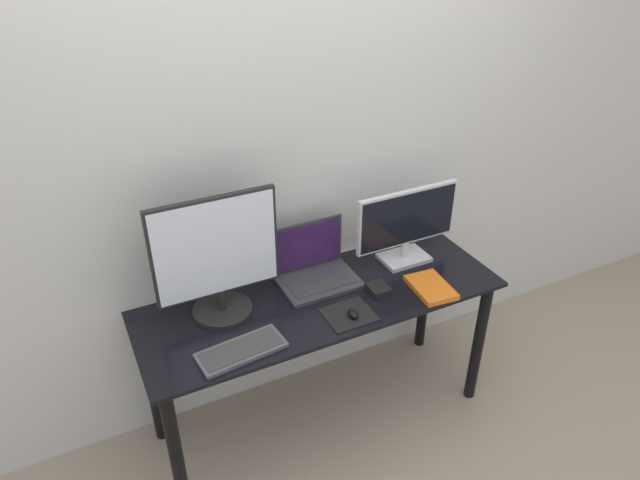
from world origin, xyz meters
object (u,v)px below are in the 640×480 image
at_px(keyboard, 241,350).
at_px(mouse, 353,314).
at_px(monitor_right, 407,224).
at_px(laptop, 314,267).
at_px(monitor_left, 217,258).
at_px(power_brick, 378,289).
at_px(book, 431,287).

relative_size(keyboard, mouse, 5.84).
bearing_deg(keyboard, mouse, -0.87).
height_order(monitor_right, laptop, monitor_right).
bearing_deg(monitor_left, mouse, -30.77).
bearing_deg(power_brick, monitor_right, 34.43).
bearing_deg(power_brick, book, -22.89).
xyz_separation_m(keyboard, mouse, (0.49, -0.01, 0.01)).
xyz_separation_m(monitor_right, laptop, (-0.46, 0.05, -0.13)).
xyz_separation_m(mouse, book, (0.41, 0.02, -0.01)).
height_order(monitor_left, keyboard, monitor_left).
bearing_deg(laptop, monitor_right, -6.11).
xyz_separation_m(laptop, book, (0.43, -0.31, -0.05)).
height_order(laptop, power_brick, laptop).
bearing_deg(book, power_brick, 157.11).
distance_m(keyboard, mouse, 0.49).
bearing_deg(laptop, monitor_left, -173.84).
bearing_deg(monitor_left, power_brick, -14.45).
xyz_separation_m(monitor_right, power_brick, (-0.25, -0.17, -0.18)).
height_order(laptop, keyboard, laptop).
distance_m(keyboard, power_brick, 0.68).
distance_m(monitor_left, laptop, 0.50).
height_order(keyboard, mouse, mouse).
height_order(mouse, book, mouse).
height_order(laptop, mouse, laptop).
distance_m(monitor_left, monitor_right, 0.91).
bearing_deg(keyboard, power_brick, 8.65).
relative_size(mouse, book, 0.25).
height_order(laptop, book, laptop).
xyz_separation_m(monitor_left, laptop, (0.45, 0.05, -0.20)).
distance_m(monitor_left, keyboard, 0.38).
relative_size(keyboard, book, 1.48).
bearing_deg(mouse, laptop, 93.07).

